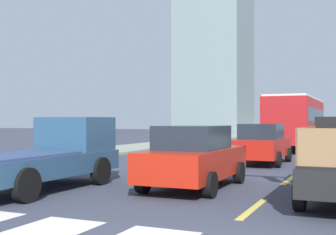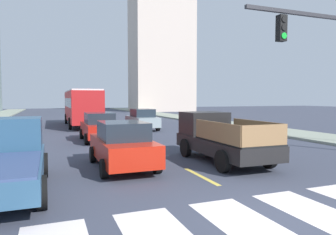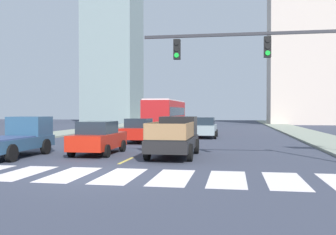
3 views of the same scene
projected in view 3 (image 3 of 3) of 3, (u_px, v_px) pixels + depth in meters
ground_plane at (95, 175)px, 13.46m from camera, size 160.00×160.00×0.00m
sidewalk_right at (323, 139)px, 29.25m from camera, size 3.72×110.00×0.15m
sidewalk_left at (42, 136)px, 33.16m from camera, size 3.72×110.00×0.15m
crosswalk_stripe_3 at (22, 173)px, 13.93m from camera, size 1.24×3.33×0.01m
crosswalk_stripe_4 at (70, 174)px, 13.62m from camera, size 1.24×3.33×0.01m
crosswalk_stripe_5 at (120, 176)px, 13.31m from camera, size 1.24×3.33×0.01m
crosswalk_stripe_6 at (172, 177)px, 13.00m from camera, size 1.24×3.33×0.01m
crosswalk_stripe_7 at (227, 179)px, 12.69m from camera, size 1.24×3.33×0.01m
crosswalk_stripe_8 at (285, 181)px, 12.37m from camera, size 1.24×3.33×0.01m
lane_dash_0 at (126, 160)px, 17.41m from camera, size 0.16×2.40×0.01m
lane_dash_1 at (150, 149)px, 22.33m from camera, size 0.16×2.40×0.01m
lane_dash_2 at (165, 142)px, 27.26m from camera, size 0.16×2.40×0.01m
lane_dash_3 at (175, 138)px, 32.19m from camera, size 0.16×2.40×0.01m
lane_dash_4 at (183, 134)px, 37.12m from camera, size 0.16×2.40×0.01m
lane_dash_5 at (189, 131)px, 42.04m from camera, size 0.16×2.40×0.01m
lane_dash_6 at (194, 129)px, 46.97m from camera, size 0.16×2.40×0.01m
lane_dash_7 at (197, 127)px, 51.90m from camera, size 0.16×2.40×0.01m
pickup_stakebed at (175, 137)px, 19.21m from camera, size 2.18×5.20×1.96m
pickup_dark at (17, 138)px, 19.02m from camera, size 2.18×5.20×1.96m
city_bus at (166, 114)px, 38.01m from camera, size 2.72×10.80×3.32m
sedan_mid at (98, 138)px, 19.92m from camera, size 2.02×4.40×1.72m
sedan_near_right at (139, 130)px, 27.40m from camera, size 2.02×4.40×1.72m
sedan_near_left at (205, 128)px, 32.08m from camera, size 2.02×4.40×1.72m
traffic_signal_gantry at (297, 62)px, 15.27m from camera, size 9.35×0.27×6.00m
tower_tall_centre at (306, 17)px, 63.54m from camera, size 11.98×7.70×35.85m
block_mid_left at (113, 33)px, 73.51m from camera, size 9.55×10.50×34.46m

